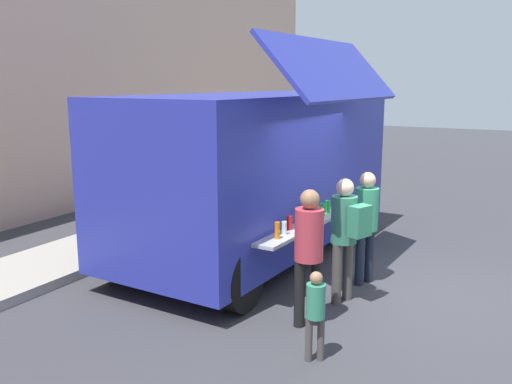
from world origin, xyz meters
name	(u,v)px	position (x,y,z in m)	size (l,w,h in m)	color
ground_plane	(388,289)	(0.00, 0.00, 0.00)	(60.00, 60.00, 0.00)	#38383D
food_truck_main	(259,168)	(0.57, 2.49, 1.54)	(6.01, 3.45, 3.64)	#2932A4
trash_bin	(261,177)	(5.00, 4.81, 0.52)	(0.60, 0.60, 1.03)	#2C6435
customer_front_ordering	(365,219)	(0.04, 0.40, 1.02)	(0.55, 0.38, 1.71)	#1D2435
customer_mid_with_backpack	(346,228)	(-0.79, 0.41, 1.07)	(0.44, 0.57, 1.74)	#4A4641
customer_rear_waiting	(309,246)	(-1.71, 0.57, 1.04)	(0.35, 0.35, 1.74)	black
child_near_queue	(316,308)	(-2.49, 0.14, 0.61)	(0.21, 0.21, 1.03)	#4B4544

